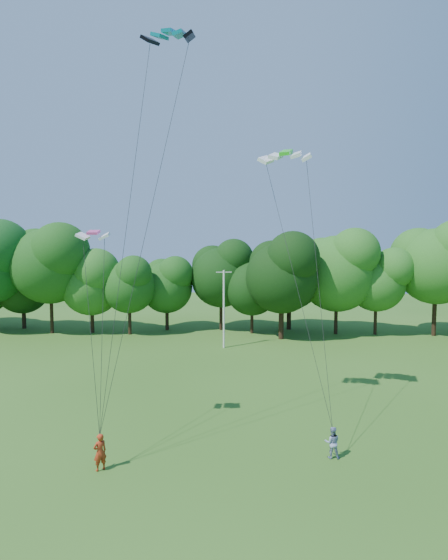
{
  "coord_description": "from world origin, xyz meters",
  "views": [
    {
      "loc": [
        2.05,
        -14.88,
        10.24
      ],
      "look_at": [
        0.22,
        13.0,
        8.05
      ],
      "focal_mm": 28.0,
      "sensor_mm": 36.0,
      "label": 1
    }
  ],
  "objects": [
    {
      "name": "kite_pink",
      "position": [
        -6.04,
        6.94,
        10.93
      ],
      "size": [
        1.72,
        0.98,
        0.28
      ],
      "rotation": [
        0.0,
        0.0,
        0.12
      ],
      "color": "#ED4196",
      "rests_on": "ground"
    },
    {
      "name": "kite_teal",
      "position": [
        -2.18,
        7.73,
        20.98
      ],
      "size": [
        2.74,
        1.53,
        0.49
      ],
      "rotation": [
        0.0,
        0.0,
        -0.14
      ],
      "color": "#0582A1",
      "rests_on": "ground"
    },
    {
      "name": "tree_back_center",
      "position": [
        5.23,
        32.88,
        7.86
      ],
      "size": [
        8.65,
        8.65,
        12.58
      ],
      "color": "#342514",
      "rests_on": "ground"
    },
    {
      "name": "ground",
      "position": [
        0.0,
        0.0,
        0.0
      ],
      "size": [
        160.0,
        160.0,
        0.0
      ],
      "primitive_type": "plane",
      "color": "#2C5918",
      "rests_on": "ground"
    },
    {
      "name": "kite_flyer_right",
      "position": [
        5.94,
        5.81,
        0.77
      ],
      "size": [
        0.78,
        0.63,
        1.53
      ],
      "primitive_type": "imported",
      "rotation": [
        0.0,
        0.0,
        3.08
      ],
      "color": "#8794BB",
      "rests_on": "ground"
    },
    {
      "name": "kite_flyer_left",
      "position": [
        -4.86,
        3.92,
        0.86
      ],
      "size": [
        0.74,
        0.73,
        1.71
      ],
      "primitive_type": "imported",
      "rotation": [
        0.0,
        0.0,
        3.89
      ],
      "color": "#AF3216",
      "rests_on": "ground"
    },
    {
      "name": "utility_pole",
      "position": [
        -0.79,
        28.28,
        4.04
      ],
      "size": [
        1.55,
        0.38,
        7.83
      ],
      "rotation": [
        0.0,
        0.0,
        0.19
      ],
      "color": "silver",
      "rests_on": "ground"
    },
    {
      "name": "kite_green",
      "position": [
        3.99,
        11.59,
        15.75
      ],
      "size": [
        3.26,
        2.08,
        0.61
      ],
      "rotation": [
        0.0,
        0.0,
        -0.26
      ],
      "color": "#27D620",
      "rests_on": "ground"
    }
  ]
}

